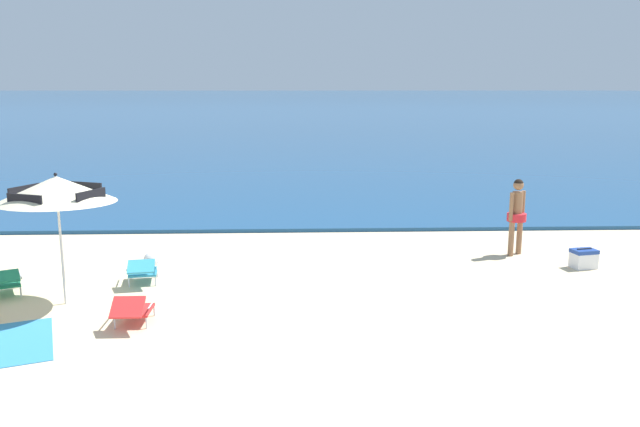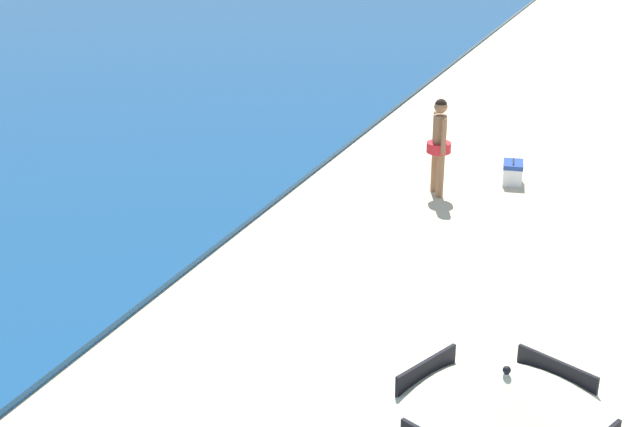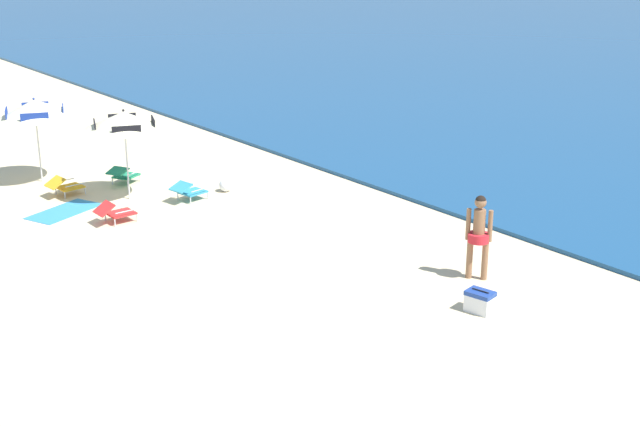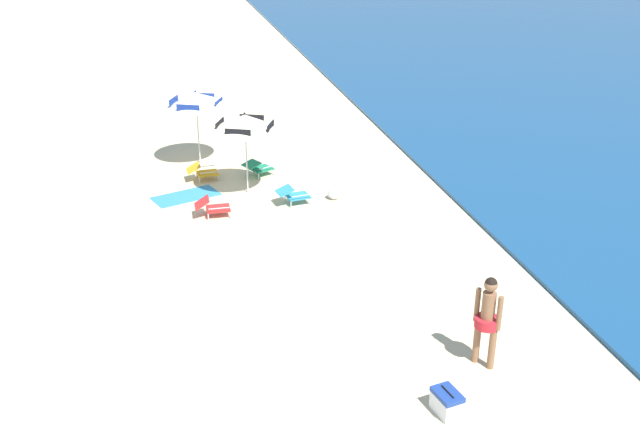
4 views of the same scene
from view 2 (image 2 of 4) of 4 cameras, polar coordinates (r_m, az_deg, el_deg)
name	(u,v)px [view 2 (image 2 of 4)]	position (r m, az deg, el deg)	size (l,w,h in m)	color
beach_umbrella_striped_main	(504,401)	(6.67, 11.59, -11.55)	(2.63, 2.64, 2.31)	silver
person_standing_near_shore	(439,140)	(15.70, 7.56, 4.64)	(0.44, 0.42, 1.73)	#8C6042
cooler_box	(513,173)	(16.72, 12.12, 2.55)	(0.55, 0.44, 0.43)	white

